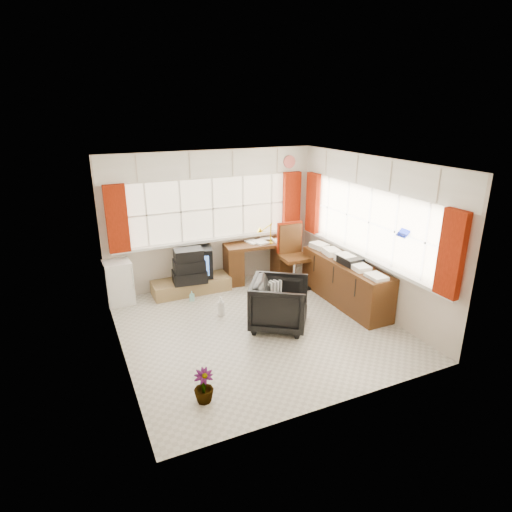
{
  "coord_description": "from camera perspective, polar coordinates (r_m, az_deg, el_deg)",
  "views": [
    {
      "loc": [
        -2.47,
        -5.3,
        3.22
      ],
      "look_at": [
        0.21,
        0.55,
        0.96
      ],
      "focal_mm": 30.0,
      "sensor_mm": 36.0,
      "label": 1
    }
  ],
  "objects": [
    {
      "name": "desk",
      "position": [
        8.31,
        0.2,
        -0.32
      ],
      "size": [
        1.38,
        0.77,
        0.79
      ],
      "color": "#472D10",
      "rests_on": "ground"
    },
    {
      "name": "room_walls",
      "position": [
        6.1,
        0.32,
        2.97
      ],
      "size": [
        4.0,
        4.0,
        4.0
      ],
      "color": "beige",
      "rests_on": "ground"
    },
    {
      "name": "office_chair",
      "position": [
        6.54,
        3.13,
        -6.37
      ],
      "size": [
        1.16,
        1.15,
        0.77
      ],
      "primitive_type": "imported",
      "rotation": [
        0.0,
        0.0,
        0.98
      ],
      "color": "black",
      "rests_on": "ground"
    },
    {
      "name": "overhead_cabinets",
      "position": [
        7.23,
        4.18,
        11.6
      ],
      "size": [
        3.98,
        3.98,
        0.48
      ],
      "color": "white",
      "rests_on": "room_walls"
    },
    {
      "name": "window_right",
      "position": [
        7.26,
        14.36,
        0.48
      ],
      "size": [
        0.12,
        3.7,
        3.6
      ],
      "color": "#FFEDC9",
      "rests_on": "room_walls"
    },
    {
      "name": "flower_vase",
      "position": [
        5.13,
        -7.0,
        -16.85
      ],
      "size": [
        0.27,
        0.27,
        0.41
      ],
      "primitive_type": "imported",
      "rotation": [
        0.0,
        0.0,
        -0.21
      ],
      "color": "black",
      "rests_on": "ground"
    },
    {
      "name": "ground",
      "position": [
        6.68,
        0.3,
        -9.48
      ],
      "size": [
        4.0,
        4.0,
        0.0
      ],
      "primitive_type": "plane",
      "color": "beige",
      "rests_on": "ground"
    },
    {
      "name": "window_back",
      "position": [
        7.99,
        -5.58,
        2.71
      ],
      "size": [
        3.7,
        0.12,
        3.6
      ],
      "color": "#FFEDC9",
      "rests_on": "room_walls"
    },
    {
      "name": "hifi_stack",
      "position": [
        7.64,
        -8.9,
        -1.43
      ],
      "size": [
        0.62,
        0.43,
        0.62
      ],
      "color": "black",
      "rests_on": "tv_bench"
    },
    {
      "name": "credenza",
      "position": [
        7.47,
        11.77,
        -3.27
      ],
      "size": [
        0.5,
        2.0,
        0.85
      ],
      "color": "#472D10",
      "rests_on": "ground"
    },
    {
      "name": "spray_bottle_b",
      "position": [
        7.57,
        -8.54,
        -5.29
      ],
      "size": [
        0.11,
        0.11,
        0.18
      ],
      "primitive_type": "imported",
      "rotation": [
        0.0,
        0.0,
        -0.43
      ],
      "color": "#92D9D2",
      "rests_on": "ground"
    },
    {
      "name": "file_tray",
      "position": [
        7.22,
        12.44,
        -0.58
      ],
      "size": [
        0.3,
        0.38,
        0.12
      ],
      "primitive_type": "cube",
      "rotation": [
        0.0,
        0.0,
        0.03
      ],
      "color": "black",
      "rests_on": "credenza"
    },
    {
      "name": "mini_fridge",
      "position": [
        7.68,
        -17.86,
        -3.36
      ],
      "size": [
        0.46,
        0.46,
        0.75
      ],
      "color": "white",
      "rests_on": "ground"
    },
    {
      "name": "task_chair",
      "position": [
        7.99,
        4.8,
        0.43
      ],
      "size": [
        0.53,
        0.55,
        1.2
      ],
      "color": "black",
      "rests_on": "ground"
    },
    {
      "name": "tv_bench",
      "position": [
        7.91,
        -8.62,
        -3.91
      ],
      "size": [
        1.4,
        0.5,
        0.25
      ],
      "primitive_type": "cube",
      "color": "#967D4B",
      "rests_on": "ground"
    },
    {
      "name": "radiator",
      "position": [
        6.85,
        2.18,
        -6.28
      ],
      "size": [
        0.45,
        0.24,
        0.63
      ],
      "color": "white",
      "rests_on": "ground"
    },
    {
      "name": "desk_lamp",
      "position": [
        8.04,
        1.97,
        3.59
      ],
      "size": [
        0.16,
        0.15,
        0.4
      ],
      "color": "yellow",
      "rests_on": "desk"
    },
    {
      "name": "crt_tv",
      "position": [
        7.94,
        -8.08,
        -0.7
      ],
      "size": [
        0.72,
        0.68,
        0.55
      ],
      "color": "black",
      "rests_on": "tv_bench"
    },
    {
      "name": "curtains",
      "position": [
        7.31,
        3.86,
        5.34
      ],
      "size": [
        3.83,
        3.83,
        1.15
      ],
      "color": "#962008",
      "rests_on": "room_walls"
    },
    {
      "name": "spray_bottle_a",
      "position": [
        6.98,
        -4.71,
        -6.67
      ],
      "size": [
        0.13,
        0.13,
        0.33
      ],
      "primitive_type": "imported",
      "rotation": [
        0.0,
        0.0,
        0.04
      ],
      "color": "white",
      "rests_on": "ground"
    }
  ]
}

